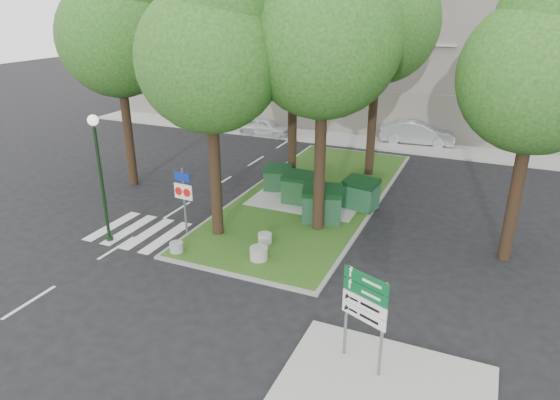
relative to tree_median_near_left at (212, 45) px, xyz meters
The scene contains 26 objects.
ground 7.88m from the tree_median_near_left, 61.12° to the right, with size 120.00×120.00×0.00m, color black.
median_island 9.27m from the tree_median_near_left, 70.64° to the left, with size 6.00×16.00×0.12m, color #1F4D16.
median_kerb 9.28m from the tree_median_near_left, 70.64° to the left, with size 6.30×16.30×0.10m, color gray.
sidewalk_corner 12.33m from the tree_median_near_left, 37.45° to the right, with size 5.00×4.00×0.12m, color #999993.
building_sidewalk 17.57m from the tree_median_near_left, 84.94° to the left, with size 42.00×3.00×0.12m, color #999993.
zebra_crossing 7.75m from the tree_median_near_left, 155.64° to the right, with size 5.00×3.00×0.01m, color silver.
apartment_building 23.49m from the tree_median_near_left, 86.55° to the left, with size 41.00×12.00×16.00m, color tan.
tree_median_near_left is the anchor object (origin of this frame).
tree_median_near_right 4.09m from the tree_median_near_left, 29.74° to the left, with size 5.60×5.60×11.46m.
tree_median_mid 6.53m from the tree_median_near_left, 85.60° to the left, with size 4.80×4.80×9.99m.
tree_median_far 10.24m from the tree_median_near_left, 68.72° to the left, with size 5.80×5.80×11.93m.
tree_street_left 7.83m from the tree_median_near_left, 153.43° to the left, with size 5.40×5.40×11.00m.
tree_street_right 10.80m from the tree_median_near_left, 13.39° to the left, with size 5.00×5.00×10.06m.
dumpster_a 8.52m from the tree_median_near_left, 88.88° to the left, with size 1.53×1.25×1.24m.
dumpster_b 7.97m from the tree_median_near_left, 68.25° to the left, with size 1.56×1.11×1.42m.
dumpster_c 7.75m from the tree_median_near_left, 39.41° to the left, with size 1.89×1.55×1.53m.
dumpster_d 9.20m from the tree_median_near_left, 46.99° to the left, with size 1.65×1.30×1.37m.
bollard_left 7.35m from the tree_median_near_left, 108.49° to the right, with size 0.50×0.50×0.36m, color #969792.
bollard_right 7.29m from the tree_median_near_left, ahead, with size 0.52×0.52×0.37m, color #A2A29D.
bollard_mid 7.48m from the tree_median_near_left, 30.37° to the right, with size 0.64×0.64×0.46m, color #979692.
litter_bin 9.92m from the tree_median_near_left, 50.35° to the left, with size 0.45×0.45×0.79m, color #D9E81B.
street_lamp 6.04m from the tree_median_near_left, 150.53° to the right, with size 0.40×0.40×4.97m.
traffic_sign_pole 5.70m from the tree_median_near_left, 160.09° to the right, with size 0.84×0.11×2.79m.
directional_sign 10.45m from the tree_median_near_left, 36.61° to the right, with size 1.22×0.55×2.62m.
car_white 17.20m from the tree_median_near_left, 108.64° to the left, with size 1.46×3.62×1.23m, color silver.
car_silver 18.81m from the tree_median_near_left, 73.83° to the left, with size 1.65×4.74×1.56m, color #919398.
Camera 1 is at (7.96, -12.99, 8.76)m, focal length 32.00 mm.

